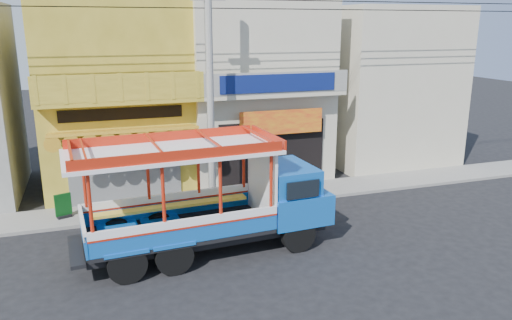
% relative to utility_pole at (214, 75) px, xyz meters
% --- Properties ---
extents(ground, '(90.00, 90.00, 0.00)m').
position_rel_utility_pole_xyz_m(ground, '(0.85, -3.30, -5.03)').
color(ground, black).
rests_on(ground, ground).
extents(sidewalk, '(30.00, 2.00, 0.12)m').
position_rel_utility_pole_xyz_m(sidewalk, '(0.85, 0.70, -4.97)').
color(sidewalk, slate).
rests_on(sidewalk, ground).
extents(shophouse_left, '(6.00, 7.50, 8.24)m').
position_rel_utility_pole_xyz_m(shophouse_left, '(-3.15, 4.66, -0.92)').
color(shophouse_left, '#A28B24').
rests_on(shophouse_left, ground).
extents(shophouse_right, '(6.00, 6.75, 8.24)m').
position_rel_utility_pole_xyz_m(shophouse_right, '(2.85, 4.66, -0.93)').
color(shophouse_right, beige).
rests_on(shophouse_right, ground).
extents(party_pilaster, '(0.35, 0.30, 8.00)m').
position_rel_utility_pole_xyz_m(party_pilaster, '(-0.15, 1.55, -1.03)').
color(party_pilaster, beige).
rests_on(party_pilaster, ground).
extents(filler_building_right, '(6.00, 6.00, 7.60)m').
position_rel_utility_pole_xyz_m(filler_building_right, '(9.85, 4.70, -1.23)').
color(filler_building_right, beige).
rests_on(filler_building_right, ground).
extents(utility_pole, '(28.00, 0.26, 9.00)m').
position_rel_utility_pole_xyz_m(utility_pole, '(0.00, 0.00, 0.00)').
color(utility_pole, gray).
rests_on(utility_pole, ground).
extents(songthaew_truck, '(7.85, 2.99, 3.60)m').
position_rel_utility_pole_xyz_m(songthaew_truck, '(-0.63, -3.47, -3.30)').
color(songthaew_truck, black).
rests_on(songthaew_truck, ground).
extents(green_sign, '(0.56, 0.42, 0.88)m').
position_rel_utility_pole_xyz_m(green_sign, '(-5.44, 0.60, -4.54)').
color(green_sign, black).
rests_on(green_sign, sidewalk).
extents(potted_plant_a, '(1.23, 1.25, 1.05)m').
position_rel_utility_pole_xyz_m(potted_plant_a, '(2.66, 0.43, -4.39)').
color(potted_plant_a, '#235217').
rests_on(potted_plant_a, sidewalk).
extents(potted_plant_c, '(0.50, 0.50, 0.88)m').
position_rel_utility_pole_xyz_m(potted_plant_c, '(4.04, 1.11, -4.47)').
color(potted_plant_c, '#235217').
rests_on(potted_plant_c, sidewalk).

